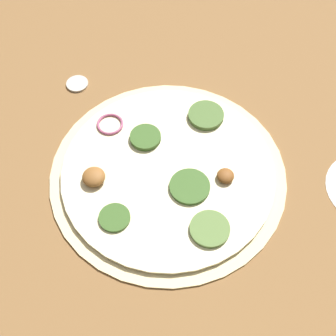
# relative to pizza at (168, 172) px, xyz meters

# --- Properties ---
(ground_plane) EXTENTS (3.00, 3.00, 0.00)m
(ground_plane) POSITION_rel_pizza_xyz_m (0.00, 0.00, -0.01)
(ground_plane) COLOR brown
(pizza) EXTENTS (0.33, 0.33, 0.03)m
(pizza) POSITION_rel_pizza_xyz_m (0.00, 0.00, 0.00)
(pizza) COLOR beige
(pizza) RESTS_ON ground_plane
(loose_cap) EXTENTS (0.03, 0.03, 0.01)m
(loose_cap) POSITION_rel_pizza_xyz_m (-0.14, -0.17, -0.00)
(loose_cap) COLOR beige
(loose_cap) RESTS_ON ground_plane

